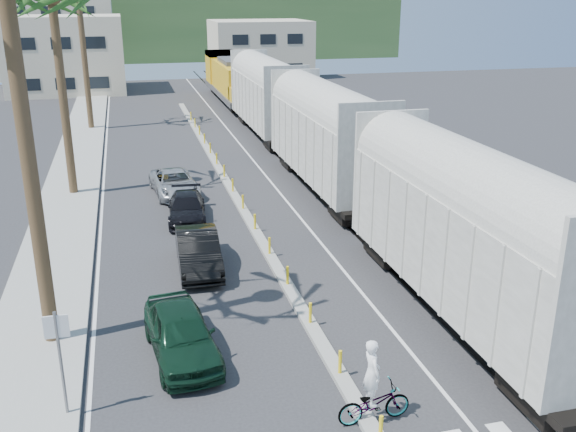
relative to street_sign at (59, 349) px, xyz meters
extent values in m
plane|color=#28282B|center=(7.30, -2.00, -1.97)|extent=(140.00, 140.00, 0.00)
cube|color=gray|center=(-1.20, 23.00, -1.90)|extent=(3.00, 90.00, 0.15)
cube|color=black|center=(11.58, 26.00, -1.94)|extent=(0.12, 100.00, 0.06)
cube|color=black|center=(13.02, 26.00, -1.94)|extent=(0.12, 100.00, 0.06)
cube|color=gray|center=(7.30, 18.00, -1.90)|extent=(0.45, 60.00, 0.15)
cylinder|color=yellow|center=(7.30, -3.00, -1.47)|extent=(0.10, 0.10, 0.70)
cylinder|color=yellow|center=(7.30, 0.00, -1.47)|extent=(0.10, 0.10, 0.70)
cylinder|color=yellow|center=(7.30, 3.00, -1.47)|extent=(0.10, 0.10, 0.70)
cylinder|color=yellow|center=(7.30, 6.00, -1.47)|extent=(0.10, 0.10, 0.70)
cylinder|color=yellow|center=(7.30, 9.00, -1.47)|extent=(0.10, 0.10, 0.70)
cylinder|color=yellow|center=(7.30, 12.00, -1.47)|extent=(0.10, 0.10, 0.70)
cylinder|color=yellow|center=(7.30, 15.00, -1.47)|extent=(0.10, 0.10, 0.70)
cylinder|color=yellow|center=(7.30, 18.00, -1.47)|extent=(0.10, 0.10, 0.70)
cylinder|color=yellow|center=(7.30, 21.00, -1.47)|extent=(0.10, 0.10, 0.70)
cylinder|color=yellow|center=(7.30, 24.00, -1.47)|extent=(0.10, 0.10, 0.70)
cylinder|color=yellow|center=(7.30, 27.00, -1.47)|extent=(0.10, 0.10, 0.70)
cylinder|color=yellow|center=(7.30, 30.00, -1.47)|extent=(0.10, 0.10, 0.70)
cylinder|color=yellow|center=(7.30, 33.00, -1.47)|extent=(0.10, 0.10, 0.70)
cylinder|color=yellow|center=(7.30, 36.00, -1.47)|extent=(0.10, 0.10, 0.70)
cylinder|color=yellow|center=(7.30, 39.00, -1.47)|extent=(0.10, 0.10, 0.70)
cube|color=silver|center=(0.50, 23.00, -1.97)|extent=(0.12, 90.00, 0.01)
cube|color=silver|center=(9.80, 23.00, -1.97)|extent=(0.12, 90.00, 0.01)
cube|color=#A3A095|center=(12.30, 2.38, 0.73)|extent=(3.00, 12.88, 3.40)
cylinder|color=#A3A095|center=(12.30, 2.38, 2.43)|extent=(2.90, 12.58, 2.90)
cube|color=black|center=(12.30, 2.38, -1.47)|extent=(2.60, 12.88, 1.00)
cube|color=#A3A095|center=(12.30, 17.38, 0.73)|extent=(3.00, 12.88, 3.40)
cylinder|color=#A3A095|center=(12.30, 17.38, 2.43)|extent=(2.90, 12.58, 2.90)
cube|color=black|center=(12.30, 17.38, -1.47)|extent=(2.60, 12.88, 1.00)
cube|color=#A3A095|center=(12.30, 32.38, 0.73)|extent=(3.00, 12.88, 3.40)
cylinder|color=#A3A095|center=(12.30, 32.38, 2.43)|extent=(2.90, 12.58, 2.90)
cube|color=black|center=(12.30, 32.38, -1.47)|extent=(2.60, 12.88, 1.00)
cube|color=#4C4C4F|center=(12.30, 48.38, -0.92)|extent=(3.00, 17.00, 0.50)
cube|color=orange|center=(12.30, 47.38, 0.63)|extent=(2.70, 12.24, 2.60)
cube|color=orange|center=(12.30, 54.16, 0.93)|extent=(3.00, 3.74, 3.20)
cube|color=black|center=(12.30, 48.38, -1.52)|extent=(2.60, 13.60, 0.90)
cylinder|color=brown|center=(-0.70, 4.00, 3.53)|extent=(0.44, 0.44, 11.00)
cylinder|color=brown|center=(-1.00, 20.00, 3.03)|extent=(0.44, 0.44, 10.00)
cylinder|color=brown|center=(-0.70, 38.00, 4.03)|extent=(0.44, 0.44, 12.00)
cylinder|color=slate|center=(0.00, 0.00, -0.47)|extent=(0.08, 0.08, 3.00)
cube|color=silver|center=(0.00, 0.00, 0.63)|extent=(0.60, 0.04, 0.60)
cube|color=beige|center=(-3.70, 60.00, 2.03)|extent=(12.00, 10.00, 8.00)
cube|color=beige|center=(-5.70, 76.00, 3.03)|extent=(14.00, 12.00, 10.00)
cube|color=beige|center=(19.30, 68.00, 1.53)|extent=(12.00, 10.00, 7.00)
cube|color=#385628|center=(7.30, 98.00, 4.03)|extent=(80.00, 20.00, 12.00)
imported|color=black|center=(3.11, 2.22, -1.21)|extent=(2.73, 4.85, 1.53)
imported|color=black|center=(4.35, 8.53, -1.22)|extent=(1.86, 4.64, 1.50)
imported|color=black|center=(4.49, 14.36, -1.35)|extent=(2.52, 4.57, 1.23)
imported|color=#AAACAF|center=(4.26, 18.66, -1.32)|extent=(3.09, 5.11, 1.30)
imported|color=#9EA0A5|center=(7.50, -2.05, -1.47)|extent=(0.86, 1.99, 1.01)
imported|color=white|center=(7.40, -2.05, -0.54)|extent=(0.68, 0.48, 1.76)
camera|label=1|loc=(2.06, -14.72, 8.26)|focal=40.00mm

